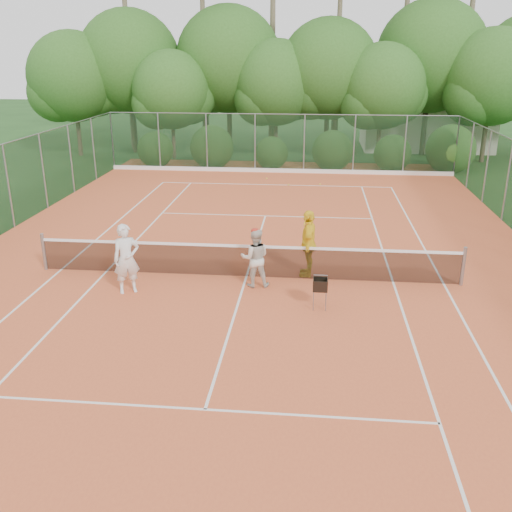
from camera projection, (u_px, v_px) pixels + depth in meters
The scene contains 14 objects.
ground at pixel (246, 278), 16.21m from camera, with size 120.00×120.00×0.00m, color #1C4017.
clay_court at pixel (246, 277), 16.21m from camera, with size 18.00×36.00×0.02m, color #D95F32.
club_building at pixel (425, 125), 37.32m from camera, with size 8.00×5.00×3.00m, color beige.
tennis_net at pixel (246, 260), 16.03m from camera, with size 11.97×0.10×1.10m.
player_white at pixel (127, 259), 14.90m from camera, with size 0.68×0.45×1.87m, color silver.
player_center_grp at pixel (255, 258), 15.34m from camera, with size 0.85×0.70×1.65m.
player_yellow at pixel (308, 243), 16.03m from camera, with size 1.13×0.47×1.92m, color yellow.
ball_hopper at pixel (320, 285), 14.04m from camera, with size 0.34×0.34×0.79m.
stray_ball_a at pixel (289, 185), 27.20m from camera, with size 0.07×0.07×0.07m, color #D2E234.
stray_ball_b at pixel (267, 178), 28.55m from camera, with size 0.07×0.07×0.07m, color yellow.
stray_ball_c at pixel (320, 184), 27.35m from camera, with size 0.07×0.07×0.07m, color yellow.
court_markings at pixel (246, 277), 16.21m from camera, with size 11.03×23.83×0.01m.
fence_back at pixel (279, 143), 29.74m from camera, with size 18.07×0.07×3.00m.
tropical_treeline at pixel (310, 68), 33.27m from camera, with size 32.10×8.49×15.03m.
Camera 1 is at (1.78, -14.94, 6.08)m, focal length 40.00 mm.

